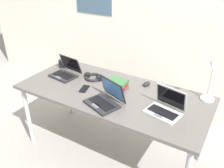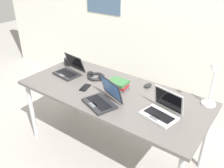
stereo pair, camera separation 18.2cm
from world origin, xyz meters
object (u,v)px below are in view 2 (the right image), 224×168
(desk_lamp, at_px, (211,86))
(coffee_mug, at_px, (68,62))
(laptop_front_right, at_px, (162,111))
(book_stack, at_px, (118,85))
(headphones, at_px, (96,76))
(laptop_near_lamp, at_px, (103,99))
(laptop_center, at_px, (69,70))
(cell_phone, at_px, (85,87))
(computer_mouse, at_px, (148,85))

(desk_lamp, distance_m, coffee_mug, 1.58)
(laptop_front_right, height_order, book_stack, laptop_front_right)
(headphones, xyz_separation_m, book_stack, (0.31, -0.05, 0.02))
(laptop_near_lamp, relative_size, headphones, 1.66)
(desk_lamp, bearing_deg, laptop_center, -170.20)
(cell_phone, bearing_deg, laptop_near_lamp, -34.98)
(laptop_near_lamp, height_order, book_stack, laptop_near_lamp)
(coffee_mug, bearing_deg, desk_lamp, 3.25)
(laptop_center, bearing_deg, laptop_front_right, -5.51)
(laptop_front_right, distance_m, coffee_mug, 1.34)
(computer_mouse, bearing_deg, laptop_near_lamp, -100.10)
(computer_mouse, distance_m, cell_phone, 0.61)
(laptop_near_lamp, bearing_deg, laptop_center, 159.37)
(book_stack, relative_size, coffee_mug, 2.01)
(computer_mouse, height_order, book_stack, book_stack)
(laptop_near_lamp, distance_m, headphones, 0.50)
(headphones, bearing_deg, laptop_center, -161.40)
(laptop_center, bearing_deg, coffee_mug, 139.42)
(computer_mouse, relative_size, headphones, 0.45)
(coffee_mug, bearing_deg, headphones, -6.68)
(desk_lamp, xyz_separation_m, laptop_near_lamp, (-0.74, -0.49, -0.15))
(cell_phone, relative_size, coffee_mug, 1.20)
(laptop_near_lamp, bearing_deg, coffee_mug, 154.39)
(laptop_front_right, bearing_deg, book_stack, 163.57)
(laptop_front_right, distance_m, laptop_center, 1.14)
(cell_phone, height_order, coffee_mug, coffee_mug)
(laptop_near_lamp, xyz_separation_m, coffee_mug, (-0.83, 0.40, 0.00))
(headphones, bearing_deg, laptop_front_right, -13.68)
(laptop_near_lamp, height_order, cell_phone, laptop_near_lamp)
(laptop_center, relative_size, computer_mouse, 3.10)
(laptop_front_right, height_order, laptop_center, laptop_front_right)
(desk_lamp, height_order, headphones, desk_lamp)
(book_stack, distance_m, coffee_mug, 0.78)
(laptop_center, height_order, cell_phone, laptop_center)
(cell_phone, xyz_separation_m, coffee_mug, (-0.52, 0.28, 0.04))
(desk_lamp, distance_m, laptop_front_right, 0.46)
(cell_phone, bearing_deg, headphones, 88.72)
(desk_lamp, relative_size, coffee_mug, 3.54)
(laptop_center, height_order, coffee_mug, laptop_center)
(laptop_front_right, xyz_separation_m, coffee_mug, (-1.31, 0.26, 0.00))
(laptop_near_lamp, relative_size, cell_phone, 2.61)
(book_stack, bearing_deg, laptop_near_lamp, -80.31)
(cell_phone, xyz_separation_m, headphones, (-0.06, 0.23, 0.01))
(laptop_near_lamp, height_order, coffee_mug, laptop_near_lamp)
(laptop_front_right, relative_size, coffee_mug, 2.76)
(desk_lamp, xyz_separation_m, laptop_front_right, (-0.26, -0.35, -0.15))
(laptop_near_lamp, bearing_deg, laptop_front_right, 15.42)
(laptop_front_right, height_order, laptop_near_lamp, laptop_near_lamp)
(laptop_front_right, distance_m, laptop_near_lamp, 0.51)
(coffee_mug, bearing_deg, cell_phone, -28.65)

